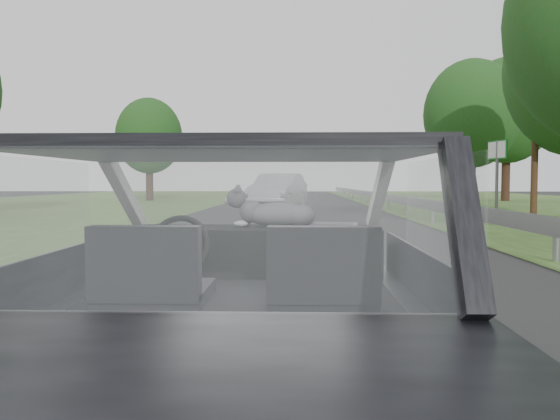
# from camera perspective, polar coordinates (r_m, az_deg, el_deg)

# --- Properties ---
(subject_car) EXTENTS (1.80, 4.00, 1.45)m
(subject_car) POSITION_cam_1_polar(r_m,az_deg,el_deg) (2.87, -3.92, -8.32)
(subject_car) COLOR black
(subject_car) RESTS_ON ground
(dashboard) EXTENTS (1.58, 0.45, 0.30)m
(dashboard) POSITION_cam_1_polar(r_m,az_deg,el_deg) (3.47, -2.88, -4.27)
(dashboard) COLOR black
(dashboard) RESTS_ON subject_car
(driver_seat) EXTENTS (0.50, 0.72, 0.42)m
(driver_seat) POSITION_cam_1_polar(r_m,az_deg,el_deg) (2.64, -13.32, -5.99)
(driver_seat) COLOR black
(driver_seat) RESTS_ON subject_car
(passenger_seat) EXTENTS (0.50, 0.72, 0.42)m
(passenger_seat) POSITION_cam_1_polar(r_m,az_deg,el_deg) (2.55, 4.44, -6.23)
(passenger_seat) COLOR black
(passenger_seat) RESTS_ON subject_car
(steering_wheel) EXTENTS (0.36, 0.36, 0.04)m
(steering_wheel) POSITION_cam_1_polar(r_m,az_deg,el_deg) (3.23, -10.44, -3.60)
(steering_wheel) COLOR black
(steering_wheel) RESTS_ON dashboard
(cat) EXTENTS (0.62, 0.25, 0.27)m
(cat) POSITION_cam_1_polar(r_m,az_deg,el_deg) (3.45, -0.17, -0.32)
(cat) COLOR gray
(cat) RESTS_ON dashboard
(guardrail) EXTENTS (0.05, 90.00, 0.32)m
(guardrail) POSITION_cam_1_polar(r_m,az_deg,el_deg) (13.43, 19.25, -0.20)
(guardrail) COLOR gray
(guardrail) RESTS_ON ground
(other_car) EXTENTS (2.97, 5.36, 1.67)m
(other_car) POSITION_cam_1_polar(r_m,az_deg,el_deg) (25.03, -0.18, 1.94)
(other_car) COLOR #A2A5AB
(other_car) RESTS_ON ground
(highway_sign) EXTENTS (0.38, 1.09, 2.74)m
(highway_sign) POSITION_cam_1_polar(r_m,az_deg,el_deg) (20.72, 21.71, 2.99)
(highway_sign) COLOR #10621B
(highway_sign) RESTS_ON ground
(utility_pole) EXTENTS (0.25, 0.25, 7.02)m
(utility_pole) POSITION_cam_1_polar(r_m,az_deg,el_deg) (21.05, 25.16, 8.76)
(utility_pole) COLOR #4C2E1F
(utility_pole) RESTS_ON ground
(tree_2) EXTENTS (5.56, 5.56, 7.33)m
(tree_2) POSITION_cam_1_polar(r_m,az_deg,el_deg) (29.90, 19.36, 7.38)
(tree_2) COLOR #184819
(tree_2) RESTS_ON ground
(tree_3) EXTENTS (6.31, 6.31, 9.23)m
(tree_3) POSITION_cam_1_polar(r_m,az_deg,el_deg) (39.54, 22.60, 7.58)
(tree_3) COLOR #184819
(tree_3) RESTS_ON ground
(tree_6) EXTENTS (5.78, 5.78, 6.75)m
(tree_6) POSITION_cam_1_polar(r_m,az_deg,el_deg) (38.27, -13.51, 6.03)
(tree_6) COLOR #184819
(tree_6) RESTS_ON ground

